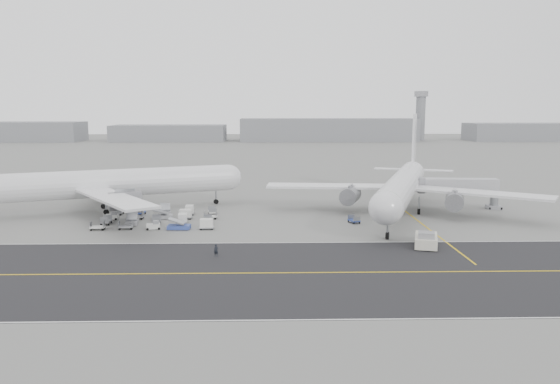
{
  "coord_description": "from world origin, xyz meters",
  "views": [
    {
      "loc": [
        1.7,
        -85.92,
        21.2
      ],
      "look_at": [
        3.96,
        12.0,
        5.91
      ],
      "focal_mm": 35.0,
      "sensor_mm": 36.0,
      "label": 1
    }
  ],
  "objects_px": {
    "control_tower": "(420,115)",
    "pushback_tug": "(426,240)",
    "airliner_a": "(105,184)",
    "airliner_b": "(403,186)",
    "jet_bridge": "(459,187)",
    "ground_crew_a": "(216,250)"
  },
  "relations": [
    {
      "from": "control_tower",
      "to": "jet_bridge",
      "type": "relative_size",
      "value": 1.78
    },
    {
      "from": "control_tower",
      "to": "airliner_b",
      "type": "height_order",
      "value": "control_tower"
    },
    {
      "from": "jet_bridge",
      "to": "ground_crew_a",
      "type": "bearing_deg",
      "value": -137.06
    },
    {
      "from": "airliner_a",
      "to": "ground_crew_a",
      "type": "distance_m",
      "value": 43.42
    },
    {
      "from": "airliner_b",
      "to": "jet_bridge",
      "type": "relative_size",
      "value": 3.1
    },
    {
      "from": "ground_crew_a",
      "to": "control_tower",
      "type": "bearing_deg",
      "value": 84.97
    },
    {
      "from": "airliner_b",
      "to": "pushback_tug",
      "type": "relative_size",
      "value": 6.01
    },
    {
      "from": "airliner_a",
      "to": "pushback_tug",
      "type": "relative_size",
      "value": 6.13
    },
    {
      "from": "control_tower",
      "to": "airliner_a",
      "type": "distance_m",
      "value": 274.04
    },
    {
      "from": "control_tower",
      "to": "airliner_b",
      "type": "xyz_separation_m",
      "value": [
        -71.35,
        -243.95,
        -10.61
      ]
    },
    {
      "from": "airliner_a",
      "to": "airliner_b",
      "type": "relative_size",
      "value": 1.02
    },
    {
      "from": "pushback_tug",
      "to": "ground_crew_a",
      "type": "relative_size",
      "value": 4.98
    },
    {
      "from": "pushback_tug",
      "to": "jet_bridge",
      "type": "xyz_separation_m",
      "value": [
        15.95,
        31.52,
        3.53
      ]
    },
    {
      "from": "control_tower",
      "to": "ground_crew_a",
      "type": "height_order",
      "value": "control_tower"
    },
    {
      "from": "control_tower",
      "to": "jet_bridge",
      "type": "bearing_deg",
      "value": -103.68
    },
    {
      "from": "jet_bridge",
      "to": "control_tower",
      "type": "bearing_deg",
      "value": 81.81
    },
    {
      "from": "pushback_tug",
      "to": "jet_bridge",
      "type": "distance_m",
      "value": 35.5
    },
    {
      "from": "control_tower",
      "to": "airliner_b",
      "type": "distance_m",
      "value": 254.4
    },
    {
      "from": "airliner_a",
      "to": "airliner_b",
      "type": "xyz_separation_m",
      "value": [
        59.99,
        -3.67,
        -0.15
      ]
    },
    {
      "from": "airliner_a",
      "to": "jet_bridge",
      "type": "distance_m",
      "value": 73.34
    },
    {
      "from": "control_tower",
      "to": "pushback_tug",
      "type": "relative_size",
      "value": 3.45
    },
    {
      "from": "airliner_b",
      "to": "pushback_tug",
      "type": "bearing_deg",
      "value": -76.22
    }
  ]
}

